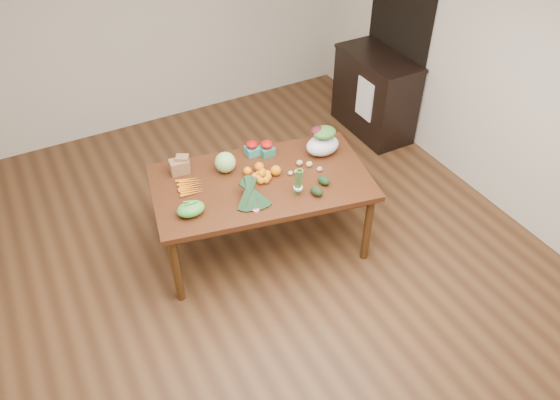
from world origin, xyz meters
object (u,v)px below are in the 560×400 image
kale_bunch (253,196)px  salad_bag (323,142)px  cabbage (225,162)px  mandarin_cluster (261,175)px  paper_bag (179,165)px  asparagus_bundle (298,182)px  dining_table (262,214)px  cabinet (375,94)px

kale_bunch → salad_bag: salad_bag is taller
cabbage → salad_bag: salad_bag is taller
mandarin_cluster → paper_bag: bearing=143.3°
cabbage → kale_bunch: bearing=-88.7°
cabbage → salad_bag: size_ratio=0.59×
kale_bunch → asparagus_bundle: bearing=3.0°
dining_table → cabinet: cabinet is taller
cabinet → mandarin_cluster: 2.35m
cabinet → mandarin_cluster: size_ratio=5.67×
dining_table → asparagus_bundle: bearing=-47.4°
dining_table → cabinet: size_ratio=1.78×
mandarin_cluster → kale_bunch: (-0.20, -0.25, 0.03)m
paper_bag → salad_bag: bearing=-15.4°
salad_bag → paper_bag: bearing=164.6°
dining_table → paper_bag: bearing=154.2°
dining_table → mandarin_cluster: size_ratio=10.10×
cabbage → asparagus_bundle: (0.39, -0.56, 0.03)m
cabbage → dining_table: bearing=-51.1°
paper_bag → asparagus_bundle: asparagus_bundle is taller
mandarin_cluster → asparagus_bundle: bearing=-60.0°
dining_table → asparagus_bundle: asparagus_bundle is taller
salad_bag → cabbage: bearing=169.1°
dining_table → paper_bag: (-0.56, 0.43, 0.45)m
paper_bag → asparagus_bundle: 1.05m
paper_bag → salad_bag: (1.22, -0.34, 0.05)m
cabinet → cabbage: bearing=-158.5°
cabinet → kale_bunch: size_ratio=2.55×
mandarin_cluster → kale_bunch: bearing=-129.2°
cabbage → cabinet: bearing=21.5°
dining_table → paper_bag: size_ratio=8.71×
paper_bag → asparagus_bundle: (0.75, -0.73, 0.05)m
mandarin_cluster → salad_bag: (0.65, 0.09, 0.07)m
dining_table → salad_bag: bearing=19.6°
dining_table → cabbage: size_ratio=10.09×
cabbage → kale_bunch: 0.51m
asparagus_bundle → paper_bag: bearing=147.1°
kale_bunch → cabbage: bearing=102.8°
cabinet → salad_bag: salad_bag is taller
paper_bag → salad_bag: size_ratio=0.68×
paper_bag → cabbage: 0.39m
cabbage → kale_bunch: (0.01, -0.51, -0.01)m
cabinet → asparagus_bundle: size_ratio=4.08×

